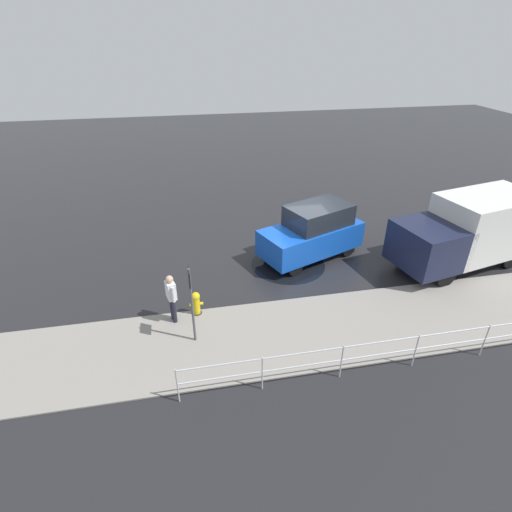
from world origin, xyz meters
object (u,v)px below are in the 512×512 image
object	(u,v)px
moving_hatchback	(313,232)
sign_post	(191,295)
delivery_truck	(469,230)
pedestrian	(171,295)
fire_hydrant	(196,304)

from	to	relation	value
moving_hatchback	sign_post	size ratio (longest dim) A/B	1.77
delivery_truck	pedestrian	distance (m)	10.74
fire_hydrant	pedestrian	bearing A→B (deg)	16.64
sign_post	moving_hatchback	bearing A→B (deg)	-139.60
moving_hatchback	fire_hydrant	world-z (taller)	moving_hatchback
moving_hatchback	fire_hydrant	xyz separation A→B (m)	(4.60, 2.81, -0.63)
moving_hatchback	delivery_truck	distance (m)	5.59
delivery_truck	sign_post	size ratio (longest dim) A/B	2.37
moving_hatchback	pedestrian	xyz separation A→B (m)	(5.29, 3.01, -0.07)
pedestrian	fire_hydrant	bearing A→B (deg)	-163.36
delivery_truck	sign_post	bearing A→B (deg)	13.52
pedestrian	moving_hatchback	bearing A→B (deg)	-150.34
sign_post	delivery_truck	bearing A→B (deg)	-166.48
fire_hydrant	sign_post	bearing A→B (deg)	84.06
fire_hydrant	sign_post	size ratio (longest dim) A/B	0.33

